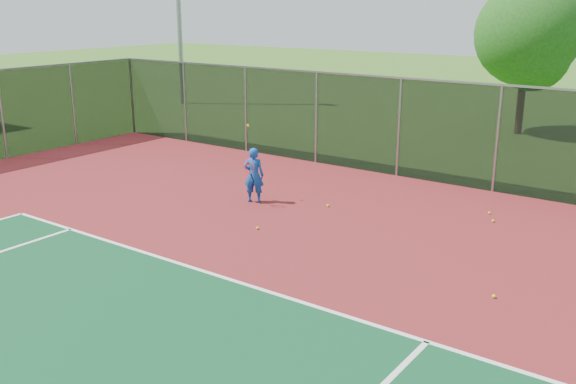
# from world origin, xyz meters

# --- Properties ---
(court_apron) EXTENTS (30.00, 20.00, 0.02)m
(court_apron) POSITION_xyz_m (0.00, 2.00, 0.01)
(court_apron) COLOR maroon
(court_apron) RESTS_ON ground
(fence_back) EXTENTS (30.00, 0.06, 3.03)m
(fence_back) POSITION_xyz_m (0.00, 12.00, 1.56)
(fence_back) COLOR black
(fence_back) RESTS_ON court_apron
(tennis_player) EXTENTS (0.64, 0.69, 2.07)m
(tennis_player) POSITION_xyz_m (-4.86, 7.26, 0.77)
(tennis_player) COLOR #1149A7
(tennis_player) RESTS_ON court_apron
(practice_ball_1) EXTENTS (0.07, 0.07, 0.07)m
(practice_ball_1) POSITION_xyz_m (2.33, 5.18, 0.06)
(practice_ball_1) COLOR yellow
(practice_ball_1) RESTS_ON court_apron
(practice_ball_2) EXTENTS (0.07, 0.07, 0.07)m
(practice_ball_2) POSITION_xyz_m (-3.01, 8.03, 0.06)
(practice_ball_2) COLOR yellow
(practice_ball_2) RESTS_ON court_apron
(practice_ball_3) EXTENTS (0.07, 0.07, 0.07)m
(practice_ball_3) POSITION_xyz_m (0.91, 9.33, 0.06)
(practice_ball_3) COLOR yellow
(practice_ball_3) RESTS_ON court_apron
(practice_ball_4) EXTENTS (0.07, 0.07, 0.07)m
(practice_ball_4) POSITION_xyz_m (-3.43, 5.58, 0.06)
(practice_ball_4) COLOR yellow
(practice_ball_4) RESTS_ON court_apron
(practice_ball_6) EXTENTS (0.07, 0.07, 0.07)m
(practice_ball_6) POSITION_xyz_m (0.63, 9.90, 0.06)
(practice_ball_6) COLOR yellow
(practice_ball_6) RESTS_ON court_apron
(tree_back_left) EXTENTS (4.12, 4.12, 6.06)m
(tree_back_left) POSITION_xyz_m (-1.92, 21.03, 3.80)
(tree_back_left) COLOR #3D2716
(tree_back_left) RESTS_ON ground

